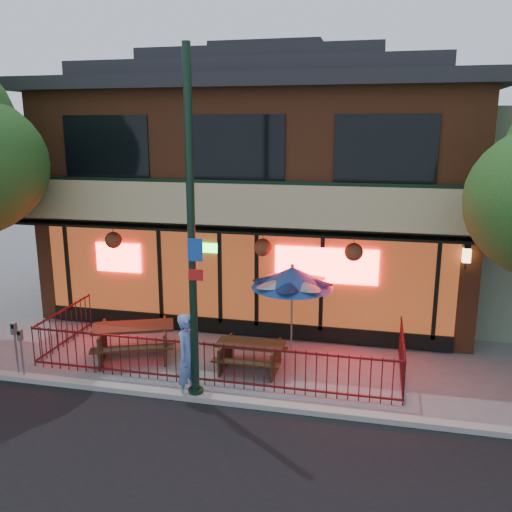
{
  "coord_description": "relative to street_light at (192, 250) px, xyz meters",
  "views": [
    {
      "loc": [
        3.51,
        -10.17,
        5.5
      ],
      "look_at": [
        0.74,
        2.0,
        2.52
      ],
      "focal_mm": 38.0,
      "sensor_mm": 36.0,
      "label": 1
    }
  ],
  "objects": [
    {
      "name": "street_light",
      "position": [
        0.0,
        0.0,
        0.0
      ],
      "size": [
        0.43,
        0.32,
        7.0
      ],
      "color": "black",
      "rests_on": "ground"
    },
    {
      "name": "picnic_table_right",
      "position": [
        0.8,
        1.55,
        -2.71
      ],
      "size": [
        1.55,
        1.19,
        0.66
      ],
      "color": "#392814",
      "rests_on": "ground"
    },
    {
      "name": "pedestrian",
      "position": [
        -0.16,
        0.05,
        -2.25
      ],
      "size": [
        0.58,
        0.74,
        1.8
      ],
      "primitive_type": "imported",
      "rotation": [
        0.0,
        0.0,
        1.33
      ],
      "color": "#6482C9",
      "rests_on": "ground"
    },
    {
      "name": "patio_fence",
      "position": [
        -0.0,
        0.91,
        -2.52
      ],
      "size": [
        8.44,
        2.62,
        1.0
      ],
      "color": "#4E1014",
      "rests_on": "ground"
    },
    {
      "name": "parking_meter_near",
      "position": [
        -4.0,
        -0.08,
        -2.35
      ],
      "size": [
        0.12,
        0.1,
        1.19
      ],
      "color": "#94979C",
      "rests_on": "ground"
    },
    {
      "name": "parking_meter_far",
      "position": [
        -4.2,
        0.0,
        -2.27
      ],
      "size": [
        0.12,
        0.1,
        1.3
      ],
      "color": "#93959B",
      "rests_on": "ground"
    },
    {
      "name": "ground",
      "position": [
        -0.0,
        0.4,
        -3.15
      ],
      "size": [
        80.0,
        80.0,
        0.0
      ],
      "primitive_type": "plane",
      "color": "gray",
      "rests_on": "ground"
    },
    {
      "name": "patio_umbrella",
      "position": [
        1.56,
        2.78,
        -1.2
      ],
      "size": [
        2.0,
        2.0,
        2.28
      ],
      "color": "gray",
      "rests_on": "ground"
    },
    {
      "name": "restaurant_building",
      "position": [
        -0.0,
        7.51,
        0.98
      ],
      "size": [
        12.96,
        9.49,
        8.05
      ],
      "color": "brown",
      "rests_on": "ground"
    },
    {
      "name": "picnic_table_left",
      "position": [
        -2.14,
        1.6,
        -2.61
      ],
      "size": [
        2.33,
        2.08,
        0.82
      ],
      "color": "#3D2716",
      "rests_on": "ground"
    },
    {
      "name": "curb",
      "position": [
        -0.0,
        -0.1,
        -3.09
      ],
      "size": [
        80.0,
        0.25,
        0.12
      ],
      "primitive_type": "cube",
      "color": "#999993",
      "rests_on": "ground"
    }
  ]
}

